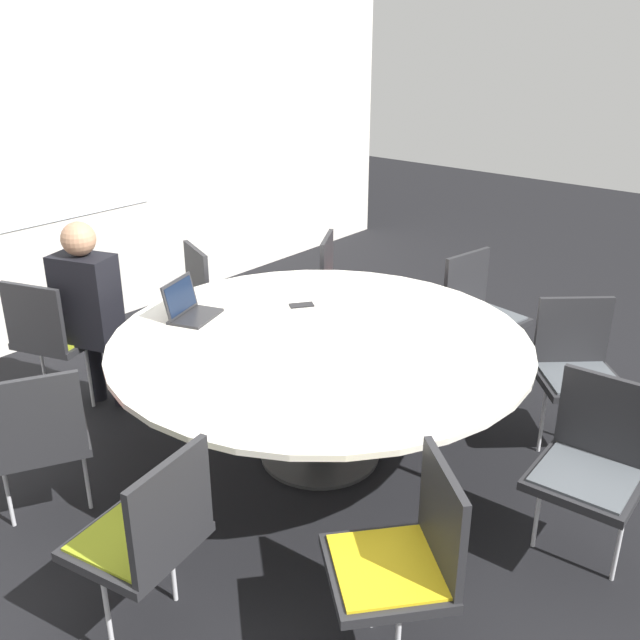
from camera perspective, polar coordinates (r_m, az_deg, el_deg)
ground_plane at (r=4.11m, az=-0.00°, el=-10.76°), size 16.00×16.00×0.00m
wall_back at (r=5.58m, az=-21.81°, el=11.77°), size 8.00×0.07×2.70m
conference_table at (r=3.79m, az=-0.00°, el=-2.61°), size 2.22×2.22×0.73m
chair_0 at (r=4.65m, az=-20.66°, el=-0.90°), size 0.54×0.55×0.86m
chair_1 at (r=3.57m, az=-21.63°, el=-8.46°), size 0.59×0.58×0.86m
chair_2 at (r=2.84m, az=-13.62°, el=-16.09°), size 0.51×0.49×0.86m
chair_3 at (r=2.69m, az=6.84°, el=-18.03°), size 0.61×0.61×0.86m
chair_4 at (r=3.36m, az=20.96°, el=-10.36°), size 0.44×0.46×0.86m
chair_5 at (r=4.20m, az=19.91°, el=-3.33°), size 0.61×0.61×0.86m
chair_6 at (r=4.84m, az=12.64°, el=1.00°), size 0.51×0.49×0.86m
chair_7 at (r=5.15m, az=1.94°, el=2.91°), size 0.59×0.58×0.86m
chair_8 at (r=5.03m, az=-8.34°, el=2.15°), size 0.56×0.57×0.86m
person_0 at (r=4.49m, az=-18.00°, el=1.30°), size 0.34×0.41×1.21m
laptop at (r=4.06m, az=-10.47°, el=0.99°), size 0.35×0.30×0.21m
cell_phone at (r=4.17m, az=-1.48°, el=1.20°), size 0.15×0.14×0.01m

